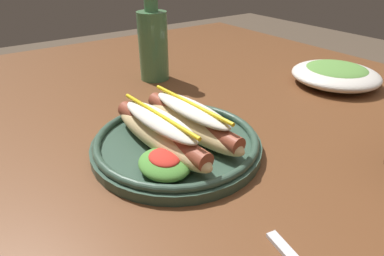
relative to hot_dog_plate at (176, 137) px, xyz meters
The scene contains 4 objects.
dining_table 0.20m from the hot_dog_plate, 98.10° to the left, with size 1.46×1.10×0.74m.
hot_dog_plate is the anchor object (origin of this frame).
glass_bottle 0.34m from the hot_dog_plate, 155.83° to the left, with size 0.07×0.07×0.22m.
side_bowl 0.46m from the hot_dog_plate, 93.74° to the left, with size 0.20×0.20×0.05m.
Camera 1 is at (0.40, -0.40, 1.02)m, focal length 30.85 mm.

